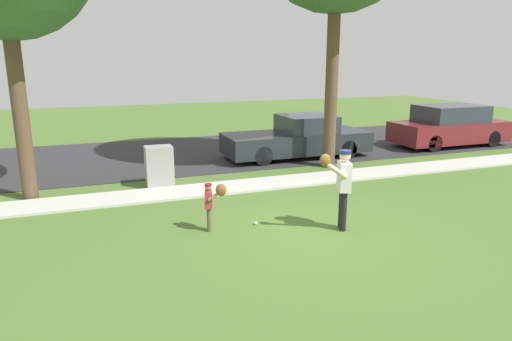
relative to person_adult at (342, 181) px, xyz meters
name	(u,v)px	position (x,y,z in m)	size (l,w,h in m)	color
ground_plane	(254,187)	(-0.60, 3.66, -1.06)	(48.00, 48.00, 0.00)	#4C6B2D
sidewalk_strip	(253,185)	(-0.60, 3.76, -1.03)	(36.00, 1.20, 0.06)	beige
road_surface	(208,152)	(-0.60, 8.76, -1.05)	(36.00, 6.80, 0.02)	#2D2D30
person_adult	(342,181)	(0.00, 0.00, 0.00)	(0.80, 0.57, 1.69)	black
person_child	(212,199)	(-2.54, 0.82, -0.37)	(0.44, 0.50, 1.06)	brown
baseball	(256,223)	(-1.57, 0.87, -1.02)	(0.07, 0.07, 0.07)	white
utility_cabinet	(159,167)	(-3.03, 4.61, -0.49)	(0.74, 0.52, 1.14)	gray
parked_pickup_dark	(298,138)	(2.25, 6.80, -0.38)	(5.20, 1.95, 1.48)	#23282D
parked_suv_maroon	(449,126)	(8.88, 6.62, -0.27)	(4.70, 1.90, 1.63)	maroon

